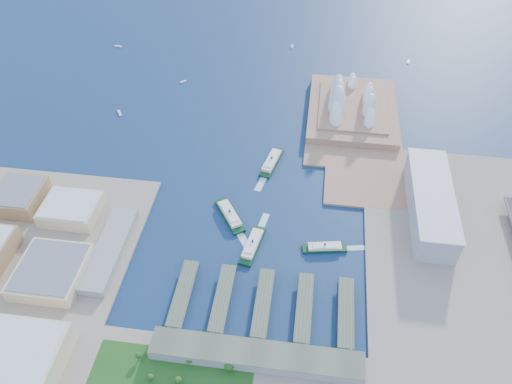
# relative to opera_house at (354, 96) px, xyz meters

# --- Properties ---
(ground) EXTENTS (3000.00, 3000.00, 0.00)m
(ground) POSITION_rel_opera_house_xyz_m (-105.00, -280.00, -32.00)
(ground) COLOR #0E1E43
(ground) RESTS_ON ground
(west_land) EXTENTS (220.00, 390.00, 3.00)m
(west_land) POSITION_rel_opera_house_xyz_m (-355.00, -385.00, -30.50)
(west_land) COLOR gray
(west_land) RESTS_ON ground
(east_land) EXTENTS (240.00, 500.00, 3.00)m
(east_land) POSITION_rel_opera_house_xyz_m (135.00, -330.00, -30.50)
(east_land) COLOR gray
(east_land) RESTS_ON ground
(peninsula) EXTENTS (135.00, 220.00, 3.00)m
(peninsula) POSITION_rel_opera_house_xyz_m (2.50, -20.00, -30.50)
(peninsula) COLOR #9B7054
(peninsula) RESTS_ON ground
(opera_house) EXTENTS (134.00, 180.00, 58.00)m
(opera_house) POSITION_rel_opera_house_xyz_m (0.00, 0.00, 0.00)
(opera_house) COLOR white
(opera_house) RESTS_ON peninsula
(toaster_building) EXTENTS (45.00, 155.00, 35.00)m
(toaster_building) POSITION_rel_opera_house_xyz_m (90.00, -200.00, -11.50)
(toaster_building) COLOR #95959A
(toaster_building) RESTS_ON east_land
(west_buildings) EXTENTS (200.00, 280.00, 27.00)m
(west_buildings) POSITION_rel_opera_house_xyz_m (-355.00, -350.00, -15.50)
(west_buildings) COLOR #99754C
(west_buildings) RESTS_ON west_land
(ferry_wharves) EXTENTS (184.00, 90.00, 9.30)m
(ferry_wharves) POSITION_rel_opera_house_xyz_m (-91.00, -355.00, -27.35)
(ferry_wharves) COLOR #4B533F
(ferry_wharves) RESTS_ON ground
(terminal_building) EXTENTS (200.00, 28.00, 12.00)m
(terminal_building) POSITION_rel_opera_house_xyz_m (-90.00, -415.00, -23.00)
(terminal_building) COLOR gray
(terminal_building) RESTS_ON south_land
(ferry_a) EXTENTS (45.78, 59.25, 11.45)m
(ferry_a) POSITION_rel_opera_house_xyz_m (-146.56, -235.42, -26.27)
(ferry_a) COLOR #0D351C
(ferry_a) RESTS_ON ground
(ferry_b) EXTENTS (28.67, 63.29, 11.60)m
(ferry_b) POSITION_rel_opera_house_xyz_m (-107.57, -130.86, -26.20)
(ferry_b) COLOR #0D351C
(ferry_b) RESTS_ON ground
(ferry_c) EXTENTS (25.33, 60.52, 11.12)m
(ferry_c) POSITION_rel_opera_house_xyz_m (-112.83, -278.02, -26.44)
(ferry_c) COLOR #0D351C
(ferry_c) RESTS_ON ground
(ferry_d) EXTENTS (51.74, 21.43, 9.51)m
(ferry_d) POSITION_rel_opera_house_xyz_m (-31.04, -270.21, -27.25)
(ferry_d) COLOR #0D351C
(ferry_d) RESTS_ON ground
(boat_a) EXTENTS (10.49, 13.95, 2.74)m
(boat_a) POSITION_rel_opera_house_xyz_m (-349.90, -46.44, -30.63)
(boat_a) COLOR white
(boat_a) RESTS_ON ground
(boat_b) EXTENTS (9.52, 9.01, 2.62)m
(boat_b) POSITION_rel_opera_house_xyz_m (-274.75, 52.93, -30.69)
(boat_b) COLOR white
(boat_b) RESTS_ON ground
(boat_c) EXTENTS (6.43, 12.61, 2.73)m
(boat_c) POSITION_rel_opera_house_xyz_m (98.34, 168.81, -30.64)
(boat_c) COLOR white
(boat_c) RESTS_ON ground
(boat_d) EXTENTS (14.36, 4.72, 2.38)m
(boat_d) POSITION_rel_opera_house_xyz_m (-420.79, 154.36, -30.81)
(boat_d) COLOR white
(boat_d) RESTS_ON ground
(boat_e) EXTENTS (3.90, 11.62, 2.84)m
(boat_e) POSITION_rel_opera_house_xyz_m (-107.03, 195.53, -30.58)
(boat_e) COLOR white
(boat_e) RESTS_ON ground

